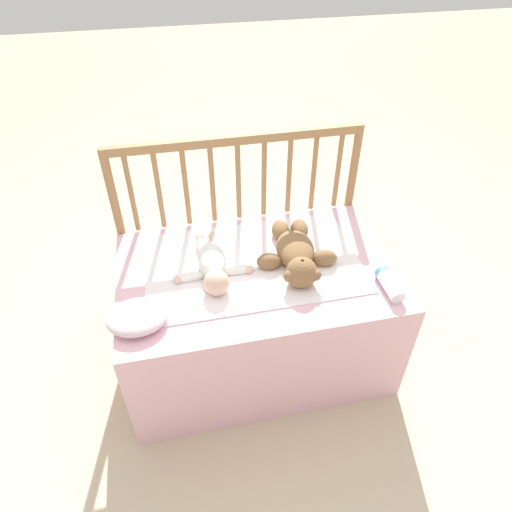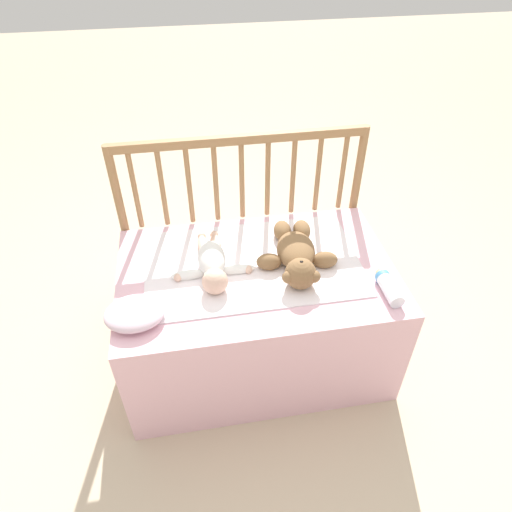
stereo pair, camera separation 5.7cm
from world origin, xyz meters
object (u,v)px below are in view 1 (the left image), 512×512
teddy_bear (296,253)px  small_pillow (137,317)px  baby (212,264)px  baby_bottle (388,282)px

teddy_bear → small_pillow: 0.65m
baby → small_pillow: (-0.29, -0.21, -0.01)m
small_pillow → baby: bearing=35.7°
small_pillow → baby_bottle: bearing=-1.0°
teddy_bear → small_pillow: size_ratio=1.98×
baby_bottle → small_pillow: bearing=179.0°
teddy_bear → baby_bottle: bearing=-35.7°
small_pillow → baby_bottle: 0.91m
teddy_bear → baby: size_ratio=1.09×
baby → baby_bottle: bearing=-19.7°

